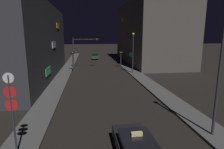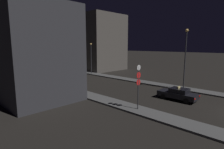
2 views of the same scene
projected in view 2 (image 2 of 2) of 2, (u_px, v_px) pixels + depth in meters
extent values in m
cube|color=#4C4C4C|center=(34.00, 79.00, 34.40)|extent=(2.14, 68.71, 0.18)
cube|color=#4C4C4C|center=(84.00, 72.00, 42.84)|extent=(2.14, 68.71, 0.18)
cube|color=#333338|center=(10.00, 52.00, 27.12)|extent=(7.78, 26.47, 10.84)
cube|color=#26CC66|center=(53.00, 76.00, 26.83)|extent=(0.08, 2.80, 0.90)
cube|color=white|center=(36.00, 54.00, 29.98)|extent=(0.08, 2.80, 0.90)
cube|color=yellow|center=(23.00, 36.00, 33.13)|extent=(0.08, 2.80, 0.90)
cube|color=#514C47|center=(81.00, 43.00, 52.93)|extent=(10.79, 25.77, 13.98)
cube|color=#26CC66|center=(77.00, 61.00, 46.24)|extent=(0.08, 2.80, 0.90)
cube|color=red|center=(65.00, 45.00, 49.16)|extent=(0.08, 2.80, 0.90)
cube|color=yellow|center=(55.00, 31.00, 52.08)|extent=(0.08, 2.80, 0.90)
cube|color=black|center=(177.00, 95.00, 21.43)|extent=(1.85, 4.42, 0.60)
cube|color=black|center=(179.00, 90.00, 21.20)|extent=(1.61, 2.00, 0.50)
cube|color=red|center=(195.00, 99.00, 19.37)|extent=(0.24, 0.06, 0.16)
cube|color=red|center=(200.00, 96.00, 20.44)|extent=(0.24, 0.06, 0.16)
cylinder|color=black|center=(163.00, 96.00, 21.82)|extent=(0.23, 0.64, 0.64)
cylinder|color=black|center=(169.00, 94.00, 22.97)|extent=(0.23, 0.64, 0.64)
cylinder|color=black|center=(186.00, 101.00, 19.97)|extent=(0.23, 0.64, 0.64)
cylinder|color=black|center=(192.00, 98.00, 21.12)|extent=(0.23, 0.64, 0.64)
cube|color=#F4E08C|center=(179.00, 87.00, 21.22)|extent=(0.56, 0.19, 0.20)
cube|color=#1E512D|center=(27.00, 66.00, 51.27)|extent=(1.99, 4.47, 0.60)
cube|color=black|center=(27.00, 64.00, 51.04)|extent=(1.67, 2.05, 0.50)
cube|color=red|center=(27.00, 66.00, 49.16)|extent=(0.24, 0.07, 0.16)
cube|color=red|center=(33.00, 66.00, 50.18)|extent=(0.24, 0.07, 0.16)
cylinder|color=black|center=(23.00, 67.00, 51.75)|extent=(0.25, 0.65, 0.64)
cylinder|color=black|center=(28.00, 66.00, 52.84)|extent=(0.25, 0.65, 0.64)
cylinder|color=black|center=(26.00, 68.00, 49.80)|extent=(0.25, 0.65, 0.64)
cylinder|color=black|center=(32.00, 67.00, 50.89)|extent=(0.25, 0.65, 0.64)
cylinder|color=#2D2D33|center=(34.00, 62.00, 36.74)|extent=(0.16, 0.16, 5.92)
cylinder|color=#2D2D33|center=(43.00, 49.00, 37.88)|extent=(4.43, 0.10, 0.10)
cube|color=black|center=(53.00, 48.00, 39.45)|extent=(0.80, 0.28, 0.32)
sphere|color=#3F0C0C|center=(53.00, 48.00, 39.16)|extent=(0.20, 0.20, 0.20)
sphere|color=yellow|center=(54.00, 48.00, 39.33)|extent=(0.20, 0.20, 0.20)
sphere|color=#0C3319|center=(55.00, 48.00, 39.51)|extent=(0.20, 0.20, 0.20)
cylinder|color=#2D2D33|center=(40.00, 69.00, 35.14)|extent=(0.16, 0.16, 3.66)
cube|color=black|center=(39.00, 61.00, 34.89)|extent=(0.80, 0.28, 0.32)
sphere|color=#3F0C0C|center=(38.00, 61.00, 34.59)|extent=(0.20, 0.20, 0.20)
sphere|color=yellow|center=(40.00, 61.00, 34.77)|extent=(0.20, 0.20, 0.20)
sphere|color=#0C3319|center=(41.00, 61.00, 34.94)|extent=(0.20, 0.20, 0.20)
cylinder|color=#2D2D33|center=(71.00, 65.00, 43.99)|extent=(0.16, 0.16, 3.32)
cube|color=black|center=(71.00, 59.00, 43.77)|extent=(0.80, 0.28, 0.32)
sphere|color=#3F0C0C|center=(71.00, 59.00, 43.47)|extent=(0.20, 0.20, 0.20)
sphere|color=yellow|center=(71.00, 59.00, 43.65)|extent=(0.20, 0.20, 0.20)
sphere|color=#0C3319|center=(72.00, 59.00, 43.82)|extent=(0.20, 0.20, 0.20)
cylinder|color=#2D2D33|center=(138.00, 88.00, 17.60)|extent=(0.10, 0.10, 4.23)
cylinder|color=white|center=(139.00, 68.00, 17.27)|extent=(0.53, 0.03, 0.53)
cylinder|color=red|center=(139.00, 75.00, 17.39)|extent=(0.62, 0.03, 0.62)
cylinder|color=red|center=(138.00, 82.00, 17.50)|extent=(0.60, 0.03, 0.60)
cylinder|color=#2D2D33|center=(185.00, 61.00, 25.75)|extent=(0.16, 0.16, 7.97)
sphere|color=#F9C666|center=(187.00, 30.00, 25.09)|extent=(0.43, 0.43, 0.43)
cylinder|color=#2D2D33|center=(91.00, 59.00, 39.88)|extent=(0.16, 0.16, 6.22)
sphere|color=#F9C666|center=(91.00, 44.00, 39.36)|extent=(0.38, 0.38, 0.38)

